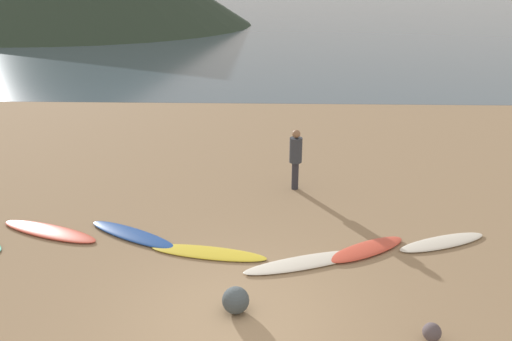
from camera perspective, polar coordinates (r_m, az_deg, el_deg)
name	(u,v)px	position (r m, az deg, el deg)	size (l,w,h in m)	color
ground_plane	(255,145)	(18.29, -0.15, 2.86)	(120.00, 120.00, 0.20)	#997C5B
ocean_water	(269,17)	(73.38, 1.40, 16.66)	(140.00, 100.00, 0.01)	#475B6B
surfboard_2	(49,231)	(12.87, -21.97, -6.26)	(2.62, 0.59, 0.08)	#D84C38
surfboard_3	(132,234)	(12.13, -13.57, -6.91)	(2.46, 0.52, 0.09)	#1E479E
surfboard_4	(208,253)	(11.15, -5.33, -9.06)	(2.56, 0.54, 0.06)	yellow
surfboard_5	(306,262)	(10.81, 5.54, -10.09)	(2.70, 0.53, 0.07)	silver
surfboard_6	(366,249)	(11.45, 12.15, -8.53)	(2.02, 0.57, 0.10)	#D84C38
surfboard_7	(442,242)	(12.22, 19.96, -7.48)	(2.20, 0.52, 0.07)	silver
person_0	(296,155)	(13.99, 4.42, 1.76)	(0.34, 0.34, 1.70)	#2D2D38
beach_rock_near	(236,300)	(9.31, -2.28, -14.17)	(0.48, 0.48, 0.48)	#424C51
beach_rock_far	(432,332)	(9.22, 18.93, -16.58)	(0.30, 0.30, 0.30)	#564C51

